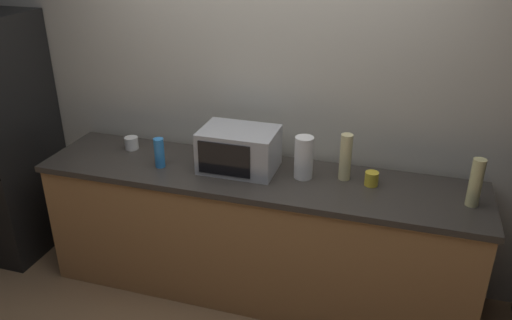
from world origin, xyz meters
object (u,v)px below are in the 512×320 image
object	(u,v)px
bottle_spray_cleaner	(159,153)
mug_yellow	(372,179)
bottle_hand_soap	(346,157)
paper_towel_roll	(304,157)
bottle_vinegar	(476,183)
microwave	(239,150)
mug_white	(132,143)

from	to	relation	value
bottle_spray_cleaner	mug_yellow	world-z (taller)	bottle_spray_cleaner
bottle_spray_cleaner	bottle_hand_soap	distance (m)	1.19
paper_towel_roll	bottle_spray_cleaner	xyz separation A→B (m)	(-0.92, -0.12, -0.04)
bottle_vinegar	mug_yellow	xyz separation A→B (m)	(-0.57, 0.08, -0.10)
microwave	bottle_hand_soap	xyz separation A→B (m)	(0.67, 0.06, 0.01)
microwave	mug_white	distance (m)	0.83
bottle_spray_cleaner	bottle_hand_soap	world-z (taller)	bottle_hand_soap
bottle_spray_cleaner	bottle_vinegar	size ratio (longest dim) A/B	0.69
microwave	bottle_spray_cleaner	xyz separation A→B (m)	(-0.50, -0.12, -0.04)
bottle_hand_soap	bottle_vinegar	distance (m)	0.75
microwave	mug_yellow	distance (m)	0.85
mug_white	mug_yellow	size ratio (longest dim) A/B	1.08
bottle_spray_cleaner	mug_white	distance (m)	0.38
paper_towel_roll	mug_yellow	bearing A→B (deg)	2.24
bottle_vinegar	paper_towel_roll	bearing A→B (deg)	176.43
bottle_hand_soap	mug_yellow	distance (m)	0.20
paper_towel_roll	bottle_vinegar	xyz separation A→B (m)	(0.99, -0.06, 0.01)
microwave	bottle_spray_cleaner	world-z (taller)	microwave
bottle_spray_cleaner	mug_white	xyz separation A→B (m)	(-0.32, 0.20, -0.05)
microwave	bottle_vinegar	bearing A→B (deg)	-2.41
bottle_hand_soap	mug_yellow	size ratio (longest dim) A/B	3.43
microwave	bottle_hand_soap	world-z (taller)	bottle_hand_soap
mug_white	bottle_vinegar	bearing A→B (deg)	-3.56
paper_towel_roll	bottle_vinegar	bearing A→B (deg)	-3.57
paper_towel_roll	mug_yellow	distance (m)	0.43
bottle_hand_soap	mug_yellow	world-z (taller)	bottle_hand_soap
paper_towel_roll	bottle_hand_soap	bearing A→B (deg)	11.98
bottle_hand_soap	bottle_vinegar	xyz separation A→B (m)	(0.74, -0.11, -0.01)
paper_towel_roll	mug_yellow	xyz separation A→B (m)	(0.42, 0.02, -0.09)
bottle_hand_soap	mug_white	bearing A→B (deg)	179.05
microwave	mug_white	bearing A→B (deg)	174.48
microwave	paper_towel_roll	size ratio (longest dim) A/B	1.78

